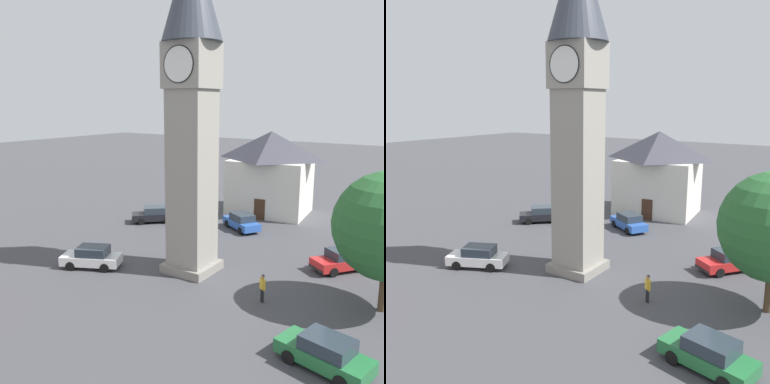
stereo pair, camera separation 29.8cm
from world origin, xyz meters
TOP-DOWN VIEW (x-y plane):
  - ground_plane at (0.00, 0.00)m, footprint 200.00×200.00m
  - clock_tower at (0.00, 0.00)m, footprint 3.89×3.89m
  - car_blue_kerb at (11.00, -5.95)m, footprint 4.39×2.51m
  - car_silver_kerb at (8.59, 5.83)m, footprint 3.83×4.31m
  - car_red_corner at (-6.15, -3.51)m, footprint 4.45×3.35m
  - car_white_side at (-9.86, 7.93)m, footprint 4.16×4.06m
  - car_black_far at (-1.65, 10.48)m, footprint 4.40×3.61m
  - pedestrian at (6.07, -1.65)m, footprint 0.44×0.40m
  - building_shop_left at (-2.12, 17.62)m, footprint 8.84×7.68m

SIDE VIEW (x-z plane):
  - ground_plane at x=0.00m, z-range 0.00..0.00m
  - car_blue_kerb at x=11.00m, z-range 0.00..1.53m
  - car_silver_kerb at x=8.59m, z-range 0.00..1.53m
  - car_red_corner at x=-6.15m, z-range 0.00..1.53m
  - car_white_side at x=-9.86m, z-range 0.00..1.53m
  - car_black_far at x=-1.65m, z-range 0.00..1.53m
  - pedestrian at x=6.07m, z-range 0.16..1.86m
  - building_shop_left at x=-2.12m, z-range 0.09..8.64m
  - clock_tower at x=0.00m, z-range 1.86..23.57m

